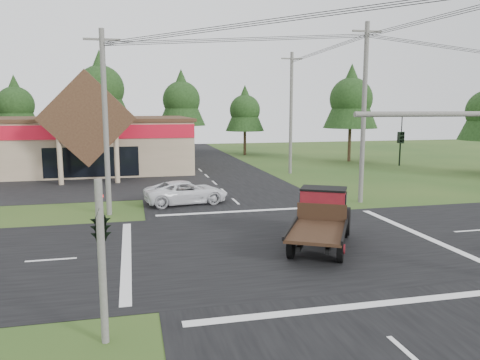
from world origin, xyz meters
name	(u,v)px	position (x,y,z in m)	size (l,w,h in m)	color
ground	(284,244)	(0.00, 0.00, 0.00)	(120.00, 120.00, 0.00)	#254518
road_ns	(284,244)	(0.00, 0.00, 0.01)	(12.00, 120.00, 0.02)	black
road_ew	(284,244)	(0.00, 0.00, 0.01)	(120.00, 12.00, 0.02)	black
parking_apron	(36,187)	(-14.00, 19.00, 0.01)	(28.00, 14.00, 0.02)	black
cvs_building	(36,143)	(-15.70, 29.57, 2.78)	(30.40, 18.20, 9.19)	tan
traffic_signal_corner	(100,212)	(-7.50, -7.32, 3.52)	(0.53, 2.48, 4.40)	#595651
utility_pole_nw	(105,122)	(-8.00, 8.00, 5.39)	(2.00, 0.30, 10.50)	#595651
utility_pole_ne	(364,112)	(8.00, 8.00, 5.89)	(2.00, 0.30, 11.50)	#595651
utility_pole_n	(291,112)	(8.00, 22.00, 5.74)	(2.00, 0.30, 11.20)	#595651
tree_row_b	(15,103)	(-20.00, 42.00, 6.70)	(5.60, 5.60, 10.10)	#332316
tree_row_c	(100,87)	(-10.00, 41.00, 8.72)	(7.28, 7.28, 13.13)	#332316
tree_row_d	(181,98)	(0.00, 42.00, 7.38)	(6.16, 6.16, 11.11)	#332316
tree_row_e	(245,109)	(8.00, 40.00, 6.03)	(5.04, 5.04, 9.09)	#332316
tree_side_ne	(351,97)	(18.00, 30.00, 7.38)	(6.16, 6.16, 11.11)	#332316
antique_flatbed_truck	(320,220)	(1.40, -0.86, 1.28)	(2.34, 6.12, 2.56)	maroon
white_pickup	(186,192)	(-3.26, 10.19, 0.74)	(2.46, 5.34, 1.49)	white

